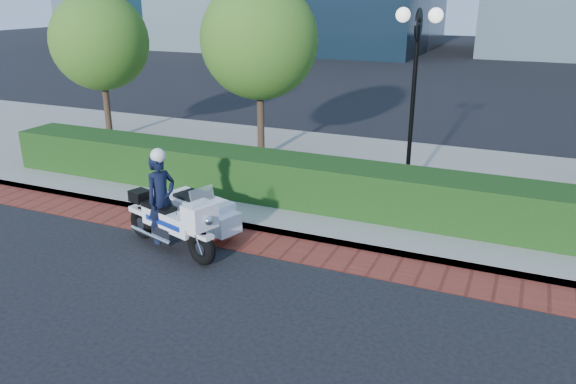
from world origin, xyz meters
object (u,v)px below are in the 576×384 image
at_px(police_motorcycle, 180,211).
at_px(tree_b, 259,40).
at_px(lamppost, 415,73).
at_px(tree_a, 100,41).

bearing_deg(police_motorcycle, tree_b, 117.67).
bearing_deg(police_motorcycle, lamppost, 68.35).
relative_size(tree_a, tree_b, 0.94).
relative_size(tree_a, police_motorcycle, 1.91).
bearing_deg(lamppost, tree_b, 163.89).
height_order(lamppost, police_motorcycle, lamppost).
height_order(tree_a, tree_b, tree_b).
xyz_separation_m(tree_a, police_motorcycle, (6.54, -5.60, -2.54)).
bearing_deg(tree_b, lamppost, -16.11).
xyz_separation_m(lamppost, tree_a, (-10.00, 1.30, 0.26)).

